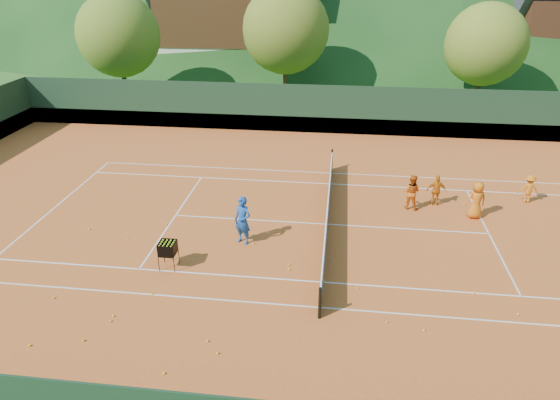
# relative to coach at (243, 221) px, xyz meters

# --- Properties ---
(ground) EXTENTS (400.00, 400.00, 0.00)m
(ground) POSITION_rel_coach_xyz_m (3.12, 1.86, -0.97)
(ground) COLOR #295219
(ground) RESTS_ON ground
(clay_court) EXTENTS (40.00, 24.00, 0.02)m
(clay_court) POSITION_rel_coach_xyz_m (3.12, 1.86, -0.96)
(clay_court) COLOR #C1541F
(clay_court) RESTS_ON ground
(coach) EXTENTS (0.82, 0.70, 1.90)m
(coach) POSITION_rel_coach_xyz_m (0.00, 0.00, 0.00)
(coach) COLOR #17499A
(coach) RESTS_ON clay_court
(student_a) EXTENTS (0.91, 0.80, 1.56)m
(student_a) POSITION_rel_coach_xyz_m (6.63, 3.77, -0.17)
(student_a) COLOR #CD5A12
(student_a) RESTS_ON clay_court
(student_b) EXTENTS (0.83, 0.36, 1.40)m
(student_b) POSITION_rel_coach_xyz_m (7.77, 4.25, -0.25)
(student_b) COLOR orange
(student_b) RESTS_ON clay_court
(student_c) EXTENTS (0.87, 0.65, 1.61)m
(student_c) POSITION_rel_coach_xyz_m (9.21, 3.23, -0.14)
(student_c) COLOR orange
(student_c) RESTS_ON clay_court
(student_d) EXTENTS (0.84, 0.49, 1.30)m
(student_d) POSITION_rel_coach_xyz_m (11.87, 5.04, -0.30)
(student_d) COLOR orange
(student_d) RESTS_ON clay_court
(tennis_ball_0) EXTENTS (0.07, 0.07, 0.07)m
(tennis_ball_0) POSITION_rel_coach_xyz_m (1.95, -1.67, -0.91)
(tennis_ball_0) COLOR yellow
(tennis_ball_0) RESTS_ON clay_court
(tennis_ball_1) EXTENTS (0.07, 0.07, 0.07)m
(tennis_ball_1) POSITION_rel_coach_xyz_m (3.18, -2.21, -0.91)
(tennis_ball_1) COLOR yellow
(tennis_ball_1) RESTS_ON clay_court
(tennis_ball_2) EXTENTS (0.07, 0.07, 0.07)m
(tennis_ball_2) POSITION_rel_coach_xyz_m (-6.35, 0.23, -0.91)
(tennis_ball_2) COLOR yellow
(tennis_ball_2) RESTS_ON clay_court
(tennis_ball_3) EXTENTS (0.07, 0.07, 0.07)m
(tennis_ball_3) POSITION_rel_coach_xyz_m (8.04, -2.28, -0.91)
(tennis_ball_3) COLOR yellow
(tennis_ball_3) RESTS_ON clay_court
(tennis_ball_4) EXTENTS (0.07, 0.07, 0.07)m
(tennis_ball_4) POSITION_rel_coach_xyz_m (0.40, -0.09, -0.91)
(tennis_ball_4) COLOR yellow
(tennis_ball_4) RESTS_ON clay_court
(tennis_ball_5) EXTENTS (0.07, 0.07, 0.07)m
(tennis_ball_5) POSITION_rel_coach_xyz_m (3.72, 0.09, -0.91)
(tennis_ball_5) COLOR yellow
(tennis_ball_5) RESTS_ON clay_court
(tennis_ball_6) EXTENTS (0.07, 0.07, 0.07)m
(tennis_ball_6) POSITION_rel_coach_xyz_m (1.89, -1.37, -0.91)
(tennis_ball_6) COLOR yellow
(tennis_ball_6) RESTS_ON clay_court
(tennis_ball_7) EXTENTS (0.07, 0.07, 0.07)m
(tennis_ball_7) POSITION_rel_coach_xyz_m (0.02, -5.57, -0.91)
(tennis_ball_7) COLOR yellow
(tennis_ball_7) RESTS_ON clay_court
(tennis_ball_8) EXTENTS (0.07, 0.07, 0.07)m
(tennis_ball_8) POSITION_rel_coach_xyz_m (-5.36, -4.21, -0.91)
(tennis_ball_8) COLOR yellow
(tennis_ball_8) RESTS_ON clay_court
(tennis_ball_9) EXTENTS (0.07, 0.07, 0.07)m
(tennis_ball_9) POSITION_rel_coach_xyz_m (5.13, -4.11, -0.91)
(tennis_ball_9) COLOR yellow
(tennis_ball_9) RESTS_ON clay_court
(tennis_ball_10) EXTENTS (0.07, 0.07, 0.07)m
(tennis_ball_10) POSITION_rel_coach_xyz_m (-3.47, -5.98, -0.91)
(tennis_ball_10) COLOR yellow
(tennis_ball_10) RESTS_ON clay_court
(tennis_ball_11) EXTENTS (0.07, 0.07, 0.07)m
(tennis_ball_11) POSITION_rel_coach_xyz_m (9.13, -3.24, -0.91)
(tennis_ball_11) COLOR yellow
(tennis_ball_11) RESTS_ON clay_court
(tennis_ball_12) EXTENTS (0.07, 0.07, 0.07)m
(tennis_ball_12) POSITION_rel_coach_xyz_m (-4.49, -0.41, -0.91)
(tennis_ball_12) COLOR yellow
(tennis_ball_12) RESTS_ON clay_court
(tennis_ball_13) EXTENTS (0.07, 0.07, 0.07)m
(tennis_ball_13) POSITION_rel_coach_xyz_m (-4.88, -6.36, -0.91)
(tennis_ball_13) COLOR yellow
(tennis_ball_13) RESTS_ON clay_court
(tennis_ball_14) EXTENTS (0.07, 0.07, 0.07)m
(tennis_ball_14) POSITION_rel_coach_xyz_m (-2.31, -3.64, -0.91)
(tennis_ball_14) COLOR yellow
(tennis_ball_14) RESTS_ON clay_court
(tennis_ball_15) EXTENTS (0.07, 0.07, 0.07)m
(tennis_ball_15) POSITION_rel_coach_xyz_m (0.42, -6.02, -0.91)
(tennis_ball_15) COLOR yellow
(tennis_ball_15) RESTS_ON clay_court
(tennis_ball_16) EXTENTS (0.07, 0.07, 0.07)m
(tennis_ball_16) POSITION_rel_coach_xyz_m (-0.79, -6.90, -0.91)
(tennis_ball_16) COLOR yellow
(tennis_ball_16) RESTS_ON clay_court
(tennis_ball_17) EXTENTS (0.07, 0.07, 0.07)m
(tennis_ball_17) POSITION_rel_coach_xyz_m (4.29, -2.51, -0.91)
(tennis_ball_17) COLOR yellow
(tennis_ball_17) RESTS_ON clay_court
(tennis_ball_18) EXTENTS (0.07, 0.07, 0.07)m
(tennis_ball_18) POSITION_rel_coach_xyz_m (-1.24, -1.02, -0.91)
(tennis_ball_18) COLOR yellow
(tennis_ball_18) RESTS_ON clay_court
(tennis_ball_19) EXTENTS (0.07, 0.07, 0.07)m
(tennis_ball_19) POSITION_rel_coach_xyz_m (-3.09, -4.84, -0.91)
(tennis_ball_19) COLOR yellow
(tennis_ball_19) RESTS_ON clay_court
(tennis_ball_21) EXTENTS (0.07, 0.07, 0.07)m
(tennis_ball_21) POSITION_rel_coach_xyz_m (-3.40, 1.01, -0.91)
(tennis_ball_21) COLOR yellow
(tennis_ball_21) RESTS_ON clay_court
(tennis_ball_22) EXTENTS (0.07, 0.07, 0.07)m
(tennis_ball_22) POSITION_rel_coach_xyz_m (6.18, -4.35, -0.91)
(tennis_ball_22) COLOR yellow
(tennis_ball_22) RESTS_ON clay_court
(tennis_ball_23) EXTENTS (0.07, 0.07, 0.07)m
(tennis_ball_23) POSITION_rel_coach_xyz_m (-3.07, -5.08, -0.91)
(tennis_ball_23) COLOR yellow
(tennis_ball_23) RESTS_ON clay_court
(court_lines) EXTENTS (23.83, 11.03, 0.00)m
(court_lines) POSITION_rel_coach_xyz_m (3.12, 1.86, -0.95)
(court_lines) COLOR white
(court_lines) RESTS_ON clay_court
(tennis_net) EXTENTS (0.10, 12.07, 1.10)m
(tennis_net) POSITION_rel_coach_xyz_m (3.12, 1.86, -0.45)
(tennis_net) COLOR black
(tennis_net) RESTS_ON clay_court
(perimeter_fence) EXTENTS (40.40, 24.24, 3.00)m
(perimeter_fence) POSITION_rel_coach_xyz_m (3.12, 1.86, 0.30)
(perimeter_fence) COLOR #15311D
(perimeter_fence) RESTS_ON clay_court
(ball_hopper) EXTENTS (0.57, 0.57, 1.00)m
(ball_hopper) POSITION_rel_coach_xyz_m (-2.27, -1.99, -0.20)
(ball_hopper) COLOR black
(ball_hopper) RESTS_ON clay_court
(chalet_left) EXTENTS (13.80, 9.93, 12.92)m
(chalet_left) POSITION_rel_coach_xyz_m (-6.88, 31.86, 4.68)
(chalet_left) COLOR beige
(chalet_left) RESTS_ON ground
(chalet_mid) EXTENTS (12.65, 8.82, 11.45)m
(chalet_mid) POSITION_rel_coach_xyz_m (9.12, 35.86, 4.02)
(chalet_mid) COLOR beige
(chalet_mid) RESTS_ON ground
(tree_a) EXTENTS (6.00, 6.00, 7.88)m
(tree_a) POSITION_rel_coach_xyz_m (-12.88, 19.86, 3.90)
(tree_a) COLOR #3F2A19
(tree_a) RESTS_ON ground
(tree_b) EXTENTS (6.40, 6.40, 8.40)m
(tree_b) POSITION_rel_coach_xyz_m (-0.88, 21.86, 4.23)
(tree_b) COLOR #422B1A
(tree_b) RESTS_ON ground
(tree_c) EXTENTS (5.60, 5.60, 7.35)m
(tree_c) POSITION_rel_coach_xyz_m (13.12, 20.86, 3.57)
(tree_c) COLOR #3D2718
(tree_c) RESTS_ON ground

